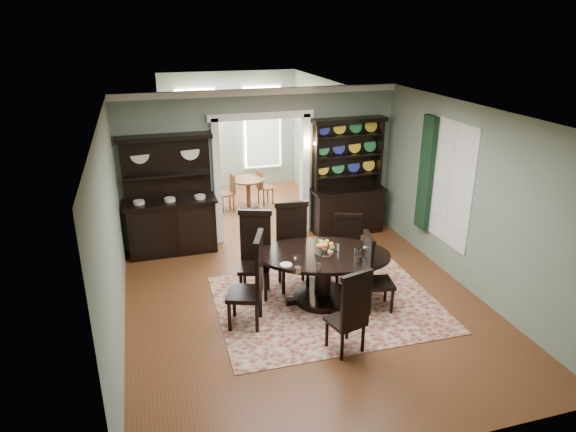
{
  "coord_description": "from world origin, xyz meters",
  "views": [
    {
      "loc": [
        -2.25,
        -6.59,
        4.23
      ],
      "look_at": [
        -0.15,
        0.6,
        1.33
      ],
      "focal_mm": 32.0,
      "sensor_mm": 36.0,
      "label": 1
    }
  ],
  "objects_px": {
    "parlor_table": "(248,189)",
    "sideboard": "(171,213)",
    "dining_table": "(323,268)",
    "welsh_dresser": "(347,192)"
  },
  "relations": [
    {
      "from": "sideboard",
      "to": "parlor_table",
      "type": "relative_size",
      "value": 2.88
    },
    {
      "from": "parlor_table",
      "to": "sideboard",
      "type": "bearing_deg",
      "value": -134.56
    },
    {
      "from": "dining_table",
      "to": "parlor_table",
      "type": "xyz_separation_m",
      "value": [
        -0.23,
        4.5,
        -0.1
      ]
    },
    {
      "from": "dining_table",
      "to": "welsh_dresser",
      "type": "xyz_separation_m",
      "value": [
        1.46,
        2.57,
        0.29
      ]
    },
    {
      "from": "dining_table",
      "to": "parlor_table",
      "type": "bearing_deg",
      "value": 109.98
    },
    {
      "from": "dining_table",
      "to": "welsh_dresser",
      "type": "bearing_deg",
      "value": 77.53
    },
    {
      "from": "dining_table",
      "to": "parlor_table",
      "type": "height_order",
      "value": "dining_table"
    },
    {
      "from": "sideboard",
      "to": "welsh_dresser",
      "type": "height_order",
      "value": "welsh_dresser"
    },
    {
      "from": "welsh_dresser",
      "to": "parlor_table",
      "type": "height_order",
      "value": "welsh_dresser"
    },
    {
      "from": "sideboard",
      "to": "welsh_dresser",
      "type": "relative_size",
      "value": 0.95
    }
  ]
}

